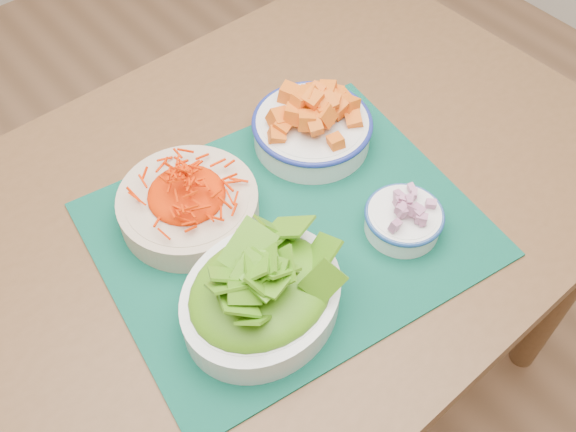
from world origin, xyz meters
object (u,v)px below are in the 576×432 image
at_px(carrot_bowl, 188,201).
at_px(lettuce_bowl, 261,291).
at_px(onion_bowl, 404,217).
at_px(placemat, 288,229).
at_px(squash_bowl, 312,121).
at_px(table, 269,237).

xyz_separation_m(carrot_bowl, lettuce_bowl, (-0.02, -0.20, 0.01)).
bearing_deg(carrot_bowl, onion_bowl, -43.69).
relative_size(placemat, carrot_bowl, 2.52).
height_order(squash_bowl, onion_bowl, squash_bowl).
relative_size(squash_bowl, lettuce_bowl, 0.89).
relative_size(table, lettuce_bowl, 4.56).
bearing_deg(squash_bowl, table, -159.58).
bearing_deg(placemat, table, 86.36).
distance_m(table, placemat, 0.12).
bearing_deg(placemat, lettuce_bowl, -135.81).
distance_m(placemat, lettuce_bowl, 0.15).
xyz_separation_m(squash_bowl, onion_bowl, (-0.01, -0.22, -0.02)).
relative_size(table, squash_bowl, 5.13).
relative_size(table, placemat, 2.26).
height_order(squash_bowl, lettuce_bowl, lettuce_bowl).
xyz_separation_m(table, onion_bowl, (0.12, -0.17, 0.13)).
height_order(carrot_bowl, onion_bowl, carrot_bowl).
distance_m(carrot_bowl, onion_bowl, 0.32).
relative_size(table, carrot_bowl, 5.70).
bearing_deg(onion_bowl, carrot_bowl, 136.31).
bearing_deg(onion_bowl, lettuce_bowl, 174.60).
xyz_separation_m(table, carrot_bowl, (-0.11, 0.05, 0.14)).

